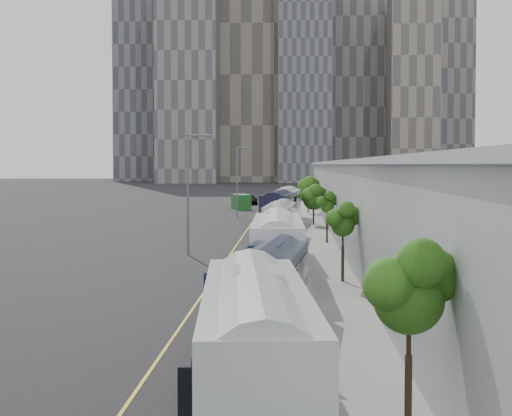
# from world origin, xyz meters

# --- Properties ---
(sidewalk) EXTENTS (10.00, 170.00, 0.12)m
(sidewalk) POSITION_xyz_m (9.00, 55.00, 0.06)
(sidewalk) COLOR gray
(sidewalk) RESTS_ON ground
(lane_line) EXTENTS (0.12, 160.00, 0.02)m
(lane_line) POSITION_xyz_m (-1.50, 55.00, 0.01)
(lane_line) COLOR gold
(lane_line) RESTS_ON ground
(depot) EXTENTS (12.45, 160.40, 7.20)m
(depot) POSITION_xyz_m (12.99, 55.00, 3.51)
(depot) COLOR gray
(depot) RESTS_ON ground
(skyline) EXTENTS (145.00, 64.00, 120.00)m
(skyline) POSITION_xyz_m (-2.90, 324.16, 50.85)
(skyline) COLOR slate
(skyline) RESTS_ON ground
(bus_0) EXTENTS (3.65, 13.61, 3.93)m
(bus_0) POSITION_xyz_m (2.24, 6.93, 1.66)
(bus_0) COLOR silver
(bus_0) RESTS_ON ground
(bus_1) EXTENTS (3.65, 12.46, 3.59)m
(bus_1) POSITION_xyz_m (2.13, 18.38, 1.51)
(bus_1) COLOR #161F31
(bus_1) RESTS_ON ground
(bus_2) EXTENTS (3.05, 13.82, 4.03)m
(bus_2) POSITION_xyz_m (2.37, 33.24, 1.70)
(bus_2) COLOR silver
(bus_2) RESTS_ON ground
(bus_3) EXTENTS (3.13, 12.73, 3.69)m
(bus_3) POSITION_xyz_m (2.43, 46.21, 1.56)
(bus_3) COLOR gray
(bus_3) RESTS_ON ground
(bus_4) EXTENTS (3.01, 12.10, 3.51)m
(bus_4) POSITION_xyz_m (2.13, 61.49, 1.48)
(bus_4) COLOR #999DA3
(bus_4) RESTS_ON ground
(bus_5) EXTENTS (3.90, 13.90, 4.01)m
(bus_5) POSITION_xyz_m (1.80, 76.97, 1.69)
(bus_5) COLOR black
(bus_5) RESTS_ON ground
(bus_6) EXTENTS (3.55, 13.96, 4.04)m
(bus_6) POSITION_xyz_m (2.55, 88.20, 1.71)
(bus_6) COLOR silver
(bus_6) RESTS_ON ground
(tree_0) EXTENTS (1.70, 1.70, 4.78)m
(tree_0) POSITION_xyz_m (5.95, 4.94, 3.88)
(tree_0) COLOR black
(tree_0) RESTS_ON ground
(tree_1) EXTENTS (1.37, 1.37, 4.28)m
(tree_1) POSITION_xyz_m (6.11, 33.88, 3.51)
(tree_1) COLOR black
(tree_1) RESTS_ON ground
(tree_2) EXTENTS (1.17, 1.17, 4.06)m
(tree_2) POSITION_xyz_m (6.21, 58.32, 3.36)
(tree_2) COLOR black
(tree_2) RESTS_ON ground
(tree_3) EXTENTS (2.40, 2.40, 4.53)m
(tree_3) POSITION_xyz_m (5.60, 79.95, 3.31)
(tree_3) COLOR black
(tree_3) RESTS_ON ground
(tree_4) EXTENTS (2.71, 2.71, 5.19)m
(tree_4) POSITION_xyz_m (5.44, 103.88, 3.82)
(tree_4) COLOR black
(tree_4) RESTS_ON ground
(tree_5) EXTENTS (1.20, 1.20, 3.64)m
(tree_5) POSITION_xyz_m (6.20, 127.96, 2.96)
(tree_5) COLOR black
(tree_5) RESTS_ON ground
(street_lamp_near) EXTENTS (2.04, 0.22, 9.13)m
(street_lamp_near) POSITION_xyz_m (-4.50, 49.12, 5.26)
(street_lamp_near) COLOR #59595E
(street_lamp_near) RESTS_ON ground
(street_lamp_far) EXTENTS (2.04, 0.22, 9.10)m
(street_lamp_far) POSITION_xyz_m (-3.68, 94.48, 5.24)
(street_lamp_far) COLOR #59595E
(street_lamp_far) RESTS_ON ground
(shipping_container) EXTENTS (3.44, 6.12, 2.30)m
(shipping_container) POSITION_xyz_m (-4.55, 114.68, 1.15)
(shipping_container) COLOR #16471A
(shipping_container) RESTS_ON ground
(suv) EXTENTS (3.78, 6.59, 1.73)m
(suv) POSITION_xyz_m (-4.29, 129.96, 0.87)
(suv) COLOR black
(suv) RESTS_ON ground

